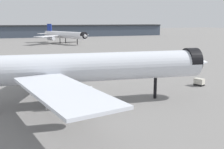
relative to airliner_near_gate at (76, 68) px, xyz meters
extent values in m
plane|color=slate|center=(2.97, 1.20, -7.16)|extent=(900.00, 900.00, 0.00)
cylinder|color=silver|center=(0.34, -0.06, 0.13)|extent=(51.10, 14.67, 5.61)
cone|color=silver|center=(25.39, -4.64, 0.13)|extent=(7.05, 6.51, 5.49)
cylinder|color=black|center=(24.29, -4.44, 0.55)|extent=(3.50, 6.02, 5.66)
cube|color=silver|center=(-0.97, 14.67, -0.58)|extent=(18.05, 24.03, 0.45)
cylinder|color=#B7BAC1|center=(-0.26, 11.75, -2.43)|extent=(7.57, 4.31, 3.08)
cube|color=silver|center=(-6.09, -13.38, -0.58)|extent=(11.12, 23.79, 0.45)
cylinder|color=#B7BAC1|center=(-4.40, -10.90, -2.43)|extent=(7.57, 4.31, 3.08)
cylinder|color=black|center=(16.37, -2.99, -4.92)|extent=(0.67, 0.67, 4.49)
cylinder|color=black|center=(-1.63, 3.29, -4.92)|extent=(0.67, 0.67, 4.49)
cylinder|color=black|center=(-2.69, -2.50, -4.92)|extent=(0.67, 0.67, 4.49)
cylinder|color=white|center=(34.33, 141.12, -1.01)|extent=(21.19, 42.08, 4.74)
cone|color=white|center=(42.74, 121.00, -1.01)|extent=(6.29, 6.60, 4.64)
cone|color=white|center=(25.92, 161.25, -1.01)|extent=(6.52, 7.41, 4.50)
cylinder|color=black|center=(42.37, 121.87, -0.65)|extent=(5.24, 3.81, 4.78)
cube|color=white|center=(44.27, 148.93, -1.60)|extent=(20.13, 8.56, 0.38)
cylinder|color=#B7BAC1|center=(42.50, 147.05, -3.16)|extent=(4.76, 6.64, 2.60)
cube|color=white|center=(21.79, 139.53, -1.60)|extent=(19.44, 18.09, 0.38)
cylinder|color=#B7BAC1|center=(24.36, 139.48, -3.16)|extent=(4.76, 6.64, 2.60)
cube|color=navy|center=(27.27, 158.03, 2.78)|extent=(2.45, 5.01, 7.58)
cube|color=white|center=(31.64, 160.80, -0.53)|extent=(8.76, 6.65, 0.28)
cube|color=white|center=(22.21, 156.86, -0.53)|extent=(8.76, 6.65, 0.28)
cylinder|color=black|center=(39.71, 128.24, -5.27)|extent=(0.57, 0.57, 3.79)
cylinder|color=black|center=(35.78, 144.09, -5.27)|extent=(0.57, 0.57, 3.79)
cylinder|color=black|center=(31.19, 142.18, -5.27)|extent=(0.57, 0.57, 3.79)
cube|color=#3D4756|center=(40.30, 225.62, -1.90)|extent=(242.01, 37.81, 10.53)
cube|color=#232628|center=(40.30, 225.62, 3.97)|extent=(242.16, 39.64, 1.20)
cube|color=black|center=(-5.40, 35.04, -6.54)|extent=(3.52, 5.89, 0.35)
cube|color=#194799|center=(-5.79, 36.65, -5.56)|extent=(2.75, 2.68, 1.60)
cube|color=#1E2D38|center=(-6.02, 37.61, -5.24)|extent=(1.90, 0.53, 0.80)
cube|color=#194799|center=(-5.17, 34.08, -5.26)|extent=(3.01, 3.75, 2.20)
cylinder|color=black|center=(-6.97, 36.65, -6.71)|extent=(0.48, 0.94, 0.90)
cylinder|color=black|center=(-4.73, 37.18, -6.71)|extent=(0.48, 0.94, 0.90)
cylinder|color=black|center=(-6.07, 32.90, -6.71)|extent=(0.48, 0.94, 0.90)
cylinder|color=black|center=(-3.83, 33.44, -6.71)|extent=(0.48, 0.94, 0.90)
cube|color=black|center=(10.04, 32.07, -6.66)|extent=(3.56, 2.64, 0.30)
cube|color=#194799|center=(9.14, 32.42, -5.91)|extent=(1.77, 1.95, 1.20)
cube|color=#1E2D38|center=(8.60, 32.62, -5.67)|extent=(0.55, 1.28, 0.60)
cube|color=#194799|center=(10.57, 31.87, -6.06)|extent=(2.36, 2.18, 0.90)
cylinder|color=black|center=(8.70, 31.73, -6.81)|extent=(0.75, 0.51, 0.70)
cylinder|color=black|center=(9.28, 33.22, -6.81)|extent=(0.75, 0.51, 0.70)
cylinder|color=black|center=(10.80, 30.93, -6.81)|extent=(0.75, 0.51, 0.70)
cylinder|color=black|center=(11.37, 32.42, -6.81)|extent=(0.75, 0.51, 0.70)
cube|color=black|center=(32.92, 2.04, -6.84)|extent=(2.16, 2.74, 0.20)
cube|color=beige|center=(32.92, 2.04, -6.04)|extent=(2.16, 2.74, 1.40)
sphere|color=black|center=(31.92, 2.73, -6.94)|extent=(0.44, 0.44, 0.44)
sphere|color=black|center=(33.34, 3.18, -6.94)|extent=(0.44, 0.44, 0.44)
sphere|color=black|center=(32.50, 0.90, -6.94)|extent=(0.44, 0.44, 0.44)
sphere|color=black|center=(33.93, 1.36, -6.94)|extent=(0.44, 0.44, 0.44)
camera|label=1|loc=(-14.85, -49.92, 9.13)|focal=43.47mm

